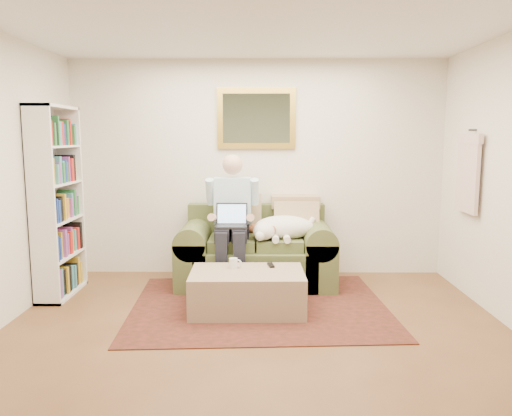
{
  "coord_description": "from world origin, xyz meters",
  "views": [
    {
      "loc": [
        0.05,
        -3.57,
        1.68
      ],
      "look_at": [
        -0.0,
        1.54,
        0.95
      ],
      "focal_mm": 35.0,
      "sensor_mm": 36.0,
      "label": 1
    }
  ],
  "objects_px": {
    "seated_man": "(232,222)",
    "bookshelf": "(57,202)",
    "ottoman": "(247,291)",
    "laptop": "(232,220)",
    "coffee_mug": "(233,263)",
    "sofa": "(256,258)",
    "sleeping_dog": "(284,227)"
  },
  "relations": [
    {
      "from": "ottoman",
      "to": "bookshelf",
      "type": "distance_m",
      "value": 2.23
    },
    {
      "from": "ottoman",
      "to": "bookshelf",
      "type": "xyz_separation_m",
      "value": [
        -2.01,
        0.51,
        0.8
      ]
    },
    {
      "from": "sofa",
      "to": "sleeping_dog",
      "type": "relative_size",
      "value": 2.43
    },
    {
      "from": "seated_man",
      "to": "bookshelf",
      "type": "height_order",
      "value": "bookshelf"
    },
    {
      "from": "seated_man",
      "to": "ottoman",
      "type": "relative_size",
      "value": 1.36
    },
    {
      "from": "sofa",
      "to": "ottoman",
      "type": "xyz_separation_m",
      "value": [
        -0.08,
        -0.93,
        -0.11
      ]
    },
    {
      "from": "sleeping_dog",
      "to": "ottoman",
      "type": "xyz_separation_m",
      "value": [
        -0.39,
        -0.84,
        -0.48
      ]
    },
    {
      "from": "seated_man",
      "to": "ottoman",
      "type": "distance_m",
      "value": 0.96
    },
    {
      "from": "ottoman",
      "to": "coffee_mug",
      "type": "distance_m",
      "value": 0.31
    },
    {
      "from": "bookshelf",
      "to": "laptop",
      "type": "bearing_deg",
      "value": 5.93
    },
    {
      "from": "coffee_mug",
      "to": "ottoman",
      "type": "bearing_deg",
      "value": -40.35
    },
    {
      "from": "seated_man",
      "to": "bookshelf",
      "type": "relative_size",
      "value": 0.74
    },
    {
      "from": "laptop",
      "to": "coffee_mug",
      "type": "distance_m",
      "value": 0.67
    },
    {
      "from": "sofa",
      "to": "laptop",
      "type": "height_order",
      "value": "laptop"
    },
    {
      "from": "laptop",
      "to": "bookshelf",
      "type": "distance_m",
      "value": 1.85
    },
    {
      "from": "seated_man",
      "to": "ottoman",
      "type": "bearing_deg",
      "value": -76.12
    },
    {
      "from": "ottoman",
      "to": "bookshelf",
      "type": "bearing_deg",
      "value": 165.83
    },
    {
      "from": "sleeping_dog",
      "to": "coffee_mug",
      "type": "height_order",
      "value": "sleeping_dog"
    },
    {
      "from": "ottoman",
      "to": "coffee_mug",
      "type": "xyz_separation_m",
      "value": [
        -0.14,
        0.12,
        0.25
      ]
    },
    {
      "from": "sofa",
      "to": "bookshelf",
      "type": "distance_m",
      "value": 2.24
    },
    {
      "from": "laptop",
      "to": "coffee_mug",
      "type": "height_order",
      "value": "laptop"
    },
    {
      "from": "seated_man",
      "to": "bookshelf",
      "type": "distance_m",
      "value": 1.86
    },
    {
      "from": "sofa",
      "to": "seated_man",
      "type": "distance_m",
      "value": 0.54
    },
    {
      "from": "sofa",
      "to": "laptop",
      "type": "xyz_separation_m",
      "value": [
        -0.26,
        -0.23,
        0.47
      ]
    },
    {
      "from": "sleeping_dog",
      "to": "laptop",
      "type": "bearing_deg",
      "value": -166.36
    },
    {
      "from": "sleeping_dog",
      "to": "coffee_mug",
      "type": "relative_size",
      "value": 7.27
    },
    {
      "from": "sofa",
      "to": "seated_man",
      "type": "xyz_separation_m",
      "value": [
        -0.26,
        -0.16,
        0.44
      ]
    },
    {
      "from": "bookshelf",
      "to": "coffee_mug",
      "type": "bearing_deg",
      "value": -11.74
    },
    {
      "from": "coffee_mug",
      "to": "bookshelf",
      "type": "distance_m",
      "value": 1.99
    },
    {
      "from": "sleeping_dog",
      "to": "seated_man",
      "type": "bearing_deg",
      "value": -172.87
    },
    {
      "from": "seated_man",
      "to": "laptop",
      "type": "bearing_deg",
      "value": -90.0
    },
    {
      "from": "laptop",
      "to": "seated_man",
      "type": "bearing_deg",
      "value": 90.0
    }
  ]
}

